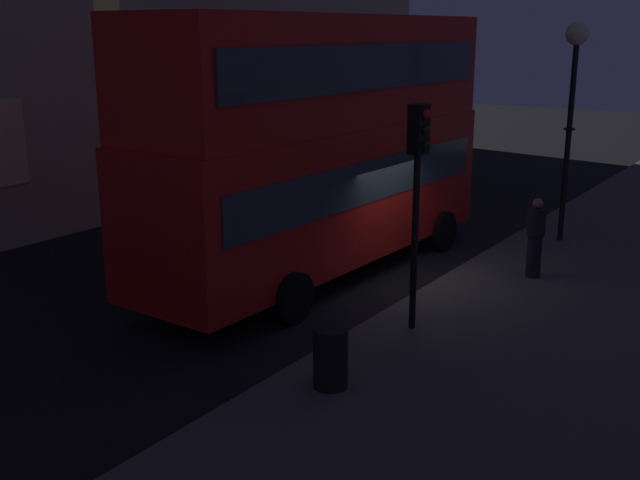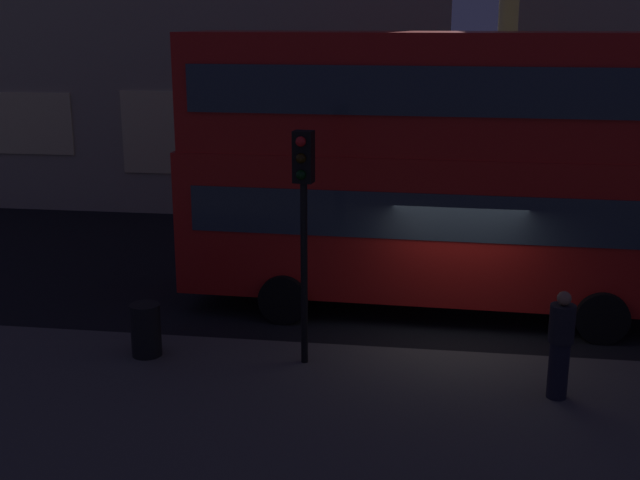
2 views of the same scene
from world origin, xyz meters
TOP-DOWN VIEW (x-y plane):
  - ground_plane at (0.00, 0.00)m, footprint 80.00×80.00m
  - sidewalk_slab at (0.00, -5.12)m, footprint 44.00×8.48m
  - double_decker_bus at (-0.63, 1.61)m, footprint 10.10×3.10m
  - traffic_light_near_kerb at (-2.62, -1.76)m, footprint 0.35×0.38m
  - street_lamp at (4.92, -2.06)m, footprint 0.57×0.57m
  - pedestrian at (1.54, -2.53)m, footprint 0.39×0.39m
  - litter_bin at (-5.43, -1.85)m, footprint 0.53×0.53m

SIDE VIEW (x-z plane):
  - ground_plane at x=0.00m, z-range 0.00..0.00m
  - sidewalk_slab at x=0.00m, z-range 0.00..0.12m
  - litter_bin at x=-5.43m, z-range 0.12..1.07m
  - pedestrian at x=1.54m, z-range 0.14..1.89m
  - traffic_light_near_kerb at x=-2.62m, z-range 1.00..5.03m
  - double_decker_bus at x=-0.63m, z-range 0.31..5.97m
  - street_lamp at x=4.92m, z-range 1.61..7.04m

